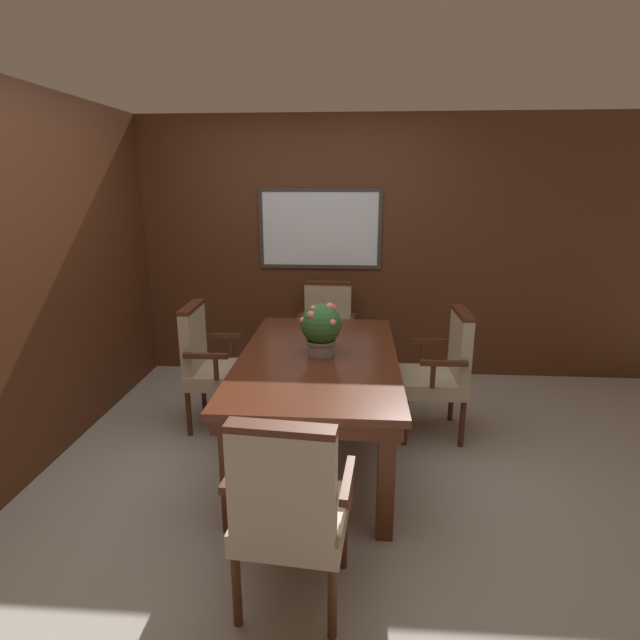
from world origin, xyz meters
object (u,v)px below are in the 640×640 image
(dining_table, at_px, (318,368))
(chair_head_near, at_px, (289,506))
(chair_right_far, at_px, (442,368))
(potted_plant, at_px, (321,327))
(chair_left_far, at_px, (210,361))
(chair_head_far, at_px, (326,330))

(dining_table, xyz_separation_m, chair_head_near, (-0.03, -1.30, -0.12))
(chair_head_near, bearing_deg, chair_right_far, -113.36)
(potted_plant, bearing_deg, chair_head_near, -91.99)
(chair_head_near, bearing_deg, chair_left_far, -58.98)
(chair_head_far, height_order, chair_head_near, same)
(chair_right_far, distance_m, chair_head_far, 1.29)
(chair_right_far, relative_size, chair_head_far, 1.00)
(chair_left_far, height_order, potted_plant, potted_plant)
(dining_table, bearing_deg, potted_plant, 51.63)
(dining_table, relative_size, chair_head_far, 1.89)
(potted_plant, bearing_deg, chair_right_far, 23.08)
(chair_head_near, relative_size, potted_plant, 2.72)
(chair_head_near, distance_m, potted_plant, 1.39)
(chair_head_near, bearing_deg, potted_plant, -86.90)
(chair_left_far, distance_m, chair_head_near, 1.92)
(chair_head_near, bearing_deg, chair_head_far, -85.07)
(chair_right_far, bearing_deg, chair_head_near, -28.95)
(dining_table, relative_size, chair_right_far, 1.89)
(chair_head_far, bearing_deg, chair_left_far, -130.53)
(chair_left_far, xyz_separation_m, chair_head_far, (0.85, 0.88, 0.00))
(dining_table, relative_size, potted_plant, 5.15)
(chair_left_far, height_order, chair_head_far, same)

